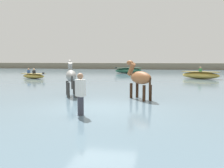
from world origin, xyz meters
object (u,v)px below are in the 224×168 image
boat_distant_east (129,70)px  horse_lead_chestnut (140,79)px  boat_near_port (200,75)px  horse_trailing_grey (71,77)px  boat_near_starboard (33,76)px  person_spectator_far (81,97)px

boat_distant_east → horse_lead_chestnut: bearing=-81.5°
boat_near_port → horse_trailing_grey: bearing=-124.0°
horse_lead_chestnut → horse_trailing_grey: (-3.43, 0.37, 0.02)m
horse_lead_chestnut → boat_near_starboard: size_ratio=0.74×
horse_trailing_grey → horse_lead_chestnut: bearing=-6.1°
person_spectator_far → horse_trailing_grey: bearing=115.5°
horse_lead_chestnut → boat_near_port: bearing=69.1°
horse_lead_chestnut → boat_distant_east: bearing=98.5°
boat_near_starboard → boat_distant_east: size_ratio=0.69×
horse_trailing_grey → boat_distant_east: 20.47m
boat_distant_east → person_spectator_far: person_spectator_far is taller
person_spectator_far → boat_near_port: bearing=68.1°
boat_near_starboard → horse_lead_chestnut: bearing=-41.6°
horse_trailing_grey → person_spectator_far: (1.81, -3.80, -0.35)m
horse_lead_chestnut → boat_distant_east: size_ratio=0.51×
horse_lead_chestnut → boat_distant_east: horse_lead_chestnut is taller
horse_lead_chestnut → boat_near_port: horse_lead_chestnut is taller
boat_distant_east → person_spectator_far: size_ratio=2.43×
boat_near_port → boat_distant_east: (-7.92, 8.24, 0.02)m
boat_distant_east → horse_trailing_grey: bearing=-90.9°
horse_trailing_grey → boat_distant_east: (0.32, 20.46, -0.59)m
horse_lead_chestnut → person_spectator_far: horse_lead_chestnut is taller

